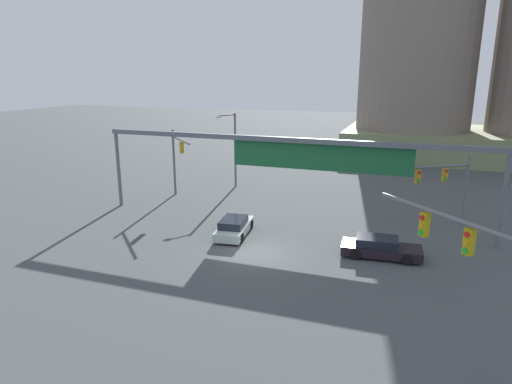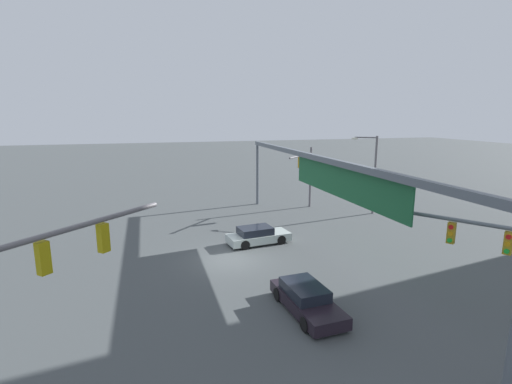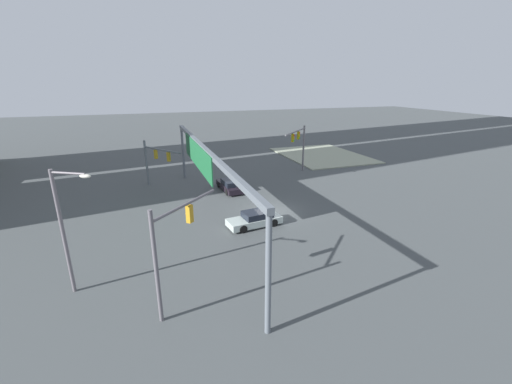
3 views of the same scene
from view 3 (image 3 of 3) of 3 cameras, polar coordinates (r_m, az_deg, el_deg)
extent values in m
plane|color=#454B4C|center=(29.81, 2.69, -3.39)|extent=(211.46, 211.46, 0.00)
cube|color=gray|center=(53.50, 11.34, 6.25)|extent=(15.37, 11.80, 0.15)
cylinder|color=#5D5A60|center=(16.34, -16.87, -12.51)|extent=(0.21, 0.21, 5.83)
cylinder|color=#5D5A60|center=(17.03, -11.99, -2.10)|extent=(3.60, 3.66, 0.15)
cube|color=#BE8A1C|center=(17.41, -11.41, -3.72)|extent=(0.41, 0.41, 0.95)
cylinder|color=red|center=(17.39, -11.89, -2.72)|extent=(0.18, 0.18, 0.20)
cylinder|color=orange|center=(17.50, -11.83, -3.64)|extent=(0.18, 0.18, 0.20)
cylinder|color=green|center=(17.62, -11.76, -4.54)|extent=(0.18, 0.18, 0.20)
cylinder|color=slate|center=(38.80, -18.40, 4.78)|extent=(0.24, 0.24, 5.06)
cylinder|color=slate|center=(36.13, -16.02, 7.03)|extent=(4.91, 3.35, 0.18)
cube|color=#B08D1D|center=(37.08, -16.94, 6.26)|extent=(0.41, 0.39, 0.95)
cylinder|color=red|center=(37.11, -16.78, 6.75)|extent=(0.20, 0.16, 0.20)
cylinder|color=orange|center=(37.17, -16.74, 6.30)|extent=(0.20, 0.16, 0.20)
cylinder|color=green|center=(37.23, -16.70, 5.85)|extent=(0.20, 0.16, 0.20)
cube|color=#B08D1D|center=(35.42, -14.88, 5.90)|extent=(0.41, 0.39, 0.95)
cylinder|color=red|center=(35.46, -14.71, 6.41)|extent=(0.20, 0.16, 0.20)
cylinder|color=orange|center=(35.52, -14.68, 5.94)|extent=(0.20, 0.16, 0.20)
cylinder|color=green|center=(35.58, -14.64, 5.47)|extent=(0.20, 0.16, 0.20)
cylinder|color=slate|center=(43.47, 8.20, 7.48)|extent=(0.23, 0.23, 5.87)
cylinder|color=slate|center=(39.88, 6.86, 10.33)|extent=(4.88, 4.90, 0.17)
cube|color=#B19D0F|center=(40.99, 7.34, 9.67)|extent=(0.41, 0.41, 0.95)
cylinder|color=red|center=(40.90, 7.57, 10.06)|extent=(0.18, 0.18, 0.20)
cylinder|color=orange|center=(40.94, 7.55, 9.64)|extent=(0.18, 0.18, 0.20)
cylinder|color=green|center=(40.99, 7.53, 9.23)|extent=(0.18, 0.18, 0.20)
cube|color=#B19D0F|center=(39.09, 6.37, 9.28)|extent=(0.41, 0.41, 0.95)
cylinder|color=red|center=(38.99, 6.61, 9.69)|extent=(0.18, 0.18, 0.20)
cylinder|color=orange|center=(39.04, 6.59, 9.25)|extent=(0.18, 0.18, 0.20)
cylinder|color=green|center=(39.09, 6.58, 8.82)|extent=(0.18, 0.18, 0.20)
cylinder|color=slate|center=(20.21, -30.35, -6.29)|extent=(0.20, 0.20, 7.03)
cylinder|color=slate|center=(18.57, -29.80, 2.85)|extent=(1.06, 1.70, 0.12)
ellipsoid|color=silver|center=(18.00, -27.44, 2.46)|extent=(0.56, 0.67, 0.20)
cylinder|color=slate|center=(14.96, 2.13, -14.47)|extent=(0.28, 0.28, 5.95)
cylinder|color=slate|center=(40.64, -12.49, 6.52)|extent=(0.28, 0.28, 5.95)
cube|color=slate|center=(26.49, -8.97, 7.43)|extent=(28.29, 0.35, 0.35)
cube|color=#1A5D34|center=(29.01, -10.20, 6.31)|extent=(12.50, 0.08, 2.09)
cube|color=#ABB9B4|center=(26.75, -0.30, -5.01)|extent=(2.27, 4.56, 0.55)
cube|color=black|center=(26.66, 0.21, -3.88)|extent=(1.81, 2.45, 0.50)
cylinder|color=black|center=(25.60, -2.23, -6.44)|extent=(0.30, 0.66, 0.64)
cylinder|color=black|center=(26.96, -3.66, -5.13)|extent=(0.30, 0.66, 0.64)
cylinder|color=black|center=(26.73, 3.10, -5.33)|extent=(0.30, 0.66, 0.64)
cylinder|color=black|center=(28.03, 1.46, -4.14)|extent=(0.30, 0.66, 0.64)
cube|color=black|center=(35.58, -4.50, 0.99)|extent=(4.71, 2.07, 0.55)
cube|color=black|center=(35.17, -4.38, 1.68)|extent=(2.49, 1.71, 0.50)
cylinder|color=black|center=(36.67, -6.44, 1.28)|extent=(0.65, 0.26, 0.64)
cylinder|color=black|center=(37.15, -4.02, 1.58)|extent=(0.65, 0.26, 0.64)
cylinder|color=black|center=(34.08, -5.02, -0.02)|extent=(0.65, 0.26, 0.64)
cylinder|color=black|center=(34.60, -2.44, 0.32)|extent=(0.65, 0.26, 0.64)
camera|label=1|loc=(48.33, 26.79, 15.92)|focal=31.21mm
camera|label=2|loc=(49.95, -1.58, 15.90)|focal=26.65mm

